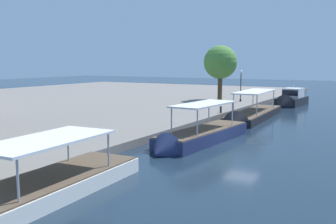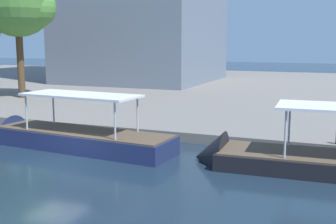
% 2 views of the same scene
% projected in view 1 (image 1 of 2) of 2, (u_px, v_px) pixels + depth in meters
% --- Properties ---
extents(ground_plane, '(220.00, 220.00, 0.00)m').
position_uv_depth(ground_plane, '(242.00, 145.00, 30.11)').
color(ground_plane, '#192838').
extents(tour_boat_1, '(12.21, 3.88, 4.03)m').
position_uv_depth(tour_boat_1, '(29.00, 197.00, 17.63)').
color(tour_boat_1, silver).
rests_on(tour_boat_1, ground_plane).
extents(tour_boat_2, '(11.87, 3.50, 3.99)m').
position_uv_depth(tour_boat_2, '(198.00, 139.00, 30.37)').
color(tour_boat_2, navy).
rests_on(tour_boat_2, ground_plane).
extents(tour_boat_3, '(15.05, 3.63, 4.21)m').
position_uv_depth(tour_boat_3, '(251.00, 117.00, 42.86)').
color(tour_boat_3, black).
rests_on(tour_boat_3, ground_plane).
extents(motor_yacht_4, '(8.14, 3.40, 4.79)m').
position_uv_depth(motor_yacht_4, '(291.00, 101.00, 56.77)').
color(motor_yacht_4, black).
rests_on(motor_yacht_4, ground_plane).
extents(mooring_bollard_0, '(0.26, 0.26, 0.77)m').
position_uv_depth(mooring_bollard_0, '(221.00, 109.00, 44.09)').
color(mooring_bollard_0, '#2D2D33').
rests_on(mooring_bollard_0, dock_promenade).
extents(lamp_post, '(0.34, 0.34, 4.36)m').
position_uv_depth(lamp_post, '(241.00, 85.00, 56.46)').
color(lamp_post, black).
rests_on(lamp_post, dock_promenade).
extents(tree_1, '(5.27, 5.01, 7.98)m').
position_uv_depth(tree_1, '(219.00, 64.00, 58.34)').
color(tree_1, '#4C3823').
rests_on(tree_1, dock_promenade).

